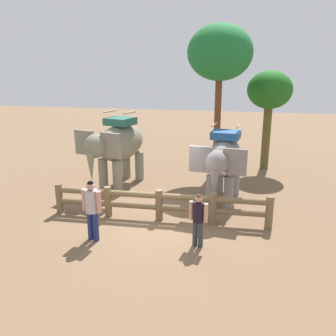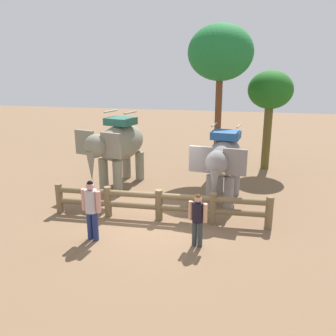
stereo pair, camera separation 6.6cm
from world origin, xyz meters
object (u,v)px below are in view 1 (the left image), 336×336
Objects in this scene: elephant_near_left at (118,145)px; tree_far_left at (270,93)px; elephant_center at (224,160)px; tourist_man_in_blue at (198,216)px; tourist_woman_in_black at (92,206)px; tree_back_center at (220,54)px; log_fence at (159,203)px.

tree_far_left reaches higher than elephant_near_left.
tourist_man_in_blue is (-0.45, -3.61, -0.73)m from elephant_center.
elephant_near_left is at bearing 100.75° from tourist_woman_in_black.
tree_far_left is at bearing 33.27° from elephant_near_left.
tree_far_left is 0.71× the size of tree_back_center.
elephant_near_left is 4.99m from tourist_woman_in_black.
tree_back_center is (2.96, 7.59, 4.38)m from tourist_woman_in_black.
tourist_man_in_blue is (3.05, 0.27, -0.15)m from tourist_woman_in_black.
elephant_near_left reaches higher than log_fence.
tourist_man_in_blue is (1.48, -1.51, 0.30)m from log_fence.
tree_far_left is (2.21, 8.64, 2.81)m from tourist_man_in_blue.
tourist_man_in_blue is 9.35m from tree_far_left.
elephant_center is (1.94, 2.10, 1.03)m from log_fence.
tree_far_left is (3.70, 7.13, 3.11)m from log_fence.
tree_far_left reaches higher than elephant_center.
elephant_near_left is 0.56× the size of tree_back_center.
tourist_woman_in_black reaches higher than tourist_man_in_blue.
tourist_woman_in_black is 10.68m from tree_far_left.
tree_back_center reaches higher than tree_far_left.
elephant_center is at bearing -81.60° from tree_back_center.
tourist_woman_in_black reaches higher than log_fence.
log_fence is 3.04m from elephant_center.
tourist_man_in_blue is (3.97, -4.59, -0.87)m from elephant_near_left.
elephant_near_left is 0.79× the size of tree_far_left.
tree_back_center reaches higher than elephant_near_left.
tree_back_center is at bearing 76.57° from log_fence.
log_fence is 2.14m from tourist_man_in_blue.
elephant_center is at bearing 82.82° from tourist_man_in_blue.
tree_far_left is at bearing 29.69° from tree_back_center.
tourist_woman_in_black is 0.27× the size of tree_back_center.
tree_far_left is (5.26, 8.91, 2.66)m from tourist_woman_in_black.
tree_far_left reaches higher than tourist_man_in_blue.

